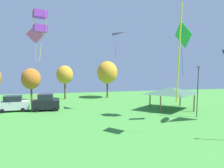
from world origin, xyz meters
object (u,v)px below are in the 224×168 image
Objects in this scene: parked_car_leftmost at (13,104)px; treeline_tree_2 at (65,75)px; kite_flying_0 at (113,41)px; treeline_tree_3 at (107,72)px; light_post_0 at (198,89)px; kite_flying_3 at (35,36)px; park_pavilion at (171,91)px; kite_flying_1 at (183,36)px; parked_car_second_from_left at (46,103)px; treeline_tree_1 at (31,79)px; kite_flying_10 at (40,21)px.

parked_car_leftmost is 0.71× the size of treeline_tree_2.
treeline_tree_3 is at bearing 83.98° from kite_flying_0.
kite_flying_0 reaches higher than light_post_0.
treeline_tree_3 reaches higher than light_post_0.
light_post_0 is at bearing -15.57° from kite_flying_3.
light_post_0 reaches higher than park_pavilion.
kite_flying_3 is (-16.26, 12.75, 0.98)m from kite_flying_1.
parked_car_second_from_left is (-10.38, 1.99, -9.60)m from kite_flying_0.
treeline_tree_1 is at bearing 151.57° from park_pavilion.
treeline_tree_2 is at bearing 85.29° from kite_flying_10.
kite_flying_3 is 14.17m from treeline_tree_1.
treeline_tree_2 is at bearing 115.71° from kite_flying_1.
park_pavilion is (18.91, 11.26, -8.61)m from kite_flying_10.
treeline_tree_3 is (-9.41, 19.19, 1.35)m from light_post_0.
parked_car_leftmost is 25.04m from park_pavilion.
kite_flying_0 is 18.27m from parked_car_leftmost.
parked_car_leftmost is 4.95m from parked_car_second_from_left.
kite_flying_0 is 0.49× the size of kite_flying_1.
kite_flying_10 is 1.00× the size of parked_car_leftmost.
kite_flying_10 is at bearing -87.00° from parked_car_second_from_left.
treeline_tree_3 is (-3.55, 25.79, -5.15)m from kite_flying_1.
kite_flying_3 is at bearing -134.29° from treeline_tree_3.
kite_flying_1 is 31.64m from treeline_tree_1.
treeline_tree_3 reaches higher than treeline_tree_1.
kite_flying_1 is (4.89, -13.00, -0.41)m from kite_flying_0.
kite_flying_3 is 0.81× the size of treeline_tree_1.
parked_car_leftmost is at bearing 161.27° from light_post_0.
parked_car_leftmost is 0.69× the size of park_pavilion.
kite_flying_3 is at bearing 99.08° from kite_flying_10.
treeline_tree_1 is at bearing 101.68° from kite_flying_3.
park_pavilion reaches higher than parked_car_second_from_left.
treeline_tree_1 is at bearing 127.14° from kite_flying_1.
park_pavilion is at bearing -1.71° from kite_flying_3.
kite_flying_1 is 0.91× the size of treeline_tree_1.
kite_flying_0 is 14.00m from treeline_tree_3.
light_post_0 is at bearing 15.79° from kite_flying_10.
treeline_tree_1 is 0.93× the size of treeline_tree_2.
park_pavilion is at bearing -28.43° from treeline_tree_1.
kite_flying_1 reaches higher than parked_car_second_from_left.
parked_car_second_from_left is at bearing 135.51° from kite_flying_1.
treeline_tree_2 is 0.89× the size of treeline_tree_3.
kite_flying_10 is at bearing -72.47° from parked_car_leftmost.
parked_car_leftmost is at bearing 111.86° from kite_flying_10.
treeline_tree_2 is (7.88, 10.16, 3.76)m from parked_car_leftmost.
kite_flying_3 reaches higher than treeline_tree_2.
park_pavilion is at bearing -38.57° from treeline_tree_2.
treeline_tree_3 reaches higher than treeline_tree_2.
treeline_tree_1 is 6.50m from treeline_tree_2.
parked_car_second_from_left is at bearing 169.12° from kite_flying_0.
kite_flying_0 reaches higher than treeline_tree_1.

